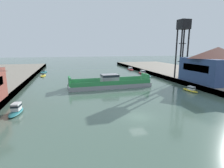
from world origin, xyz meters
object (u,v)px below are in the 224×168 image
(moored_boat_near_left, at_px, (16,110))
(moored_boat_far_right, at_px, (130,69))
(moored_boat_mid_left, at_px, (43,76))
(warehouse_shed, at_px, (216,65))
(moored_boat_mid_right, at_px, (190,89))
(moored_boat_upstream_a, at_px, (44,72))
(moored_boat_far_left, at_px, (142,72))
(crane_tower, at_px, (183,34))
(moored_boat_near_right, at_px, (146,75))
(chain_ferry, at_px, (110,83))

(moored_boat_near_left, bearing_deg, moored_boat_far_right, 53.37)
(moored_boat_mid_left, xyz_separation_m, warehouse_shed, (48.44, -31.81, 5.88))
(moored_boat_mid_left, distance_m, moored_boat_mid_right, 51.95)
(moored_boat_mid_left, relative_size, moored_boat_mid_right, 1.20)
(moored_boat_mid_right, relative_size, warehouse_shed, 0.36)
(moored_boat_upstream_a, bearing_deg, moored_boat_mid_right, -49.82)
(moored_boat_far_left, distance_m, crane_tower, 25.27)
(moored_boat_mid_right, bearing_deg, moored_boat_near_right, 90.28)
(moored_boat_far_left, bearing_deg, moored_boat_mid_right, -92.17)
(chain_ferry, xyz_separation_m, moored_boat_mid_left, (-20.02, 25.35, -0.85))
(chain_ferry, xyz_separation_m, moored_boat_near_left, (-19.71, -16.11, -0.44))
(chain_ferry, distance_m, moored_boat_far_right, 41.04)
(moored_boat_far_left, height_order, warehouse_shed, warehouse_shed)
(chain_ferry, distance_m, moored_boat_upstream_a, 42.28)
(moored_boat_upstream_a, bearing_deg, moored_boat_far_right, -0.60)
(moored_boat_near_left, relative_size, moored_boat_near_right, 0.74)
(moored_boat_near_right, relative_size, moored_boat_mid_left, 1.14)
(moored_boat_upstream_a, distance_m, crane_tower, 58.11)
(warehouse_shed, height_order, crane_tower, crane_tower)
(moored_boat_near_left, distance_m, warehouse_shed, 49.40)
(moored_boat_mid_left, bearing_deg, moored_boat_far_right, 15.54)
(moored_boat_near_right, height_order, crane_tower, crane_tower)
(chain_ferry, relative_size, moored_boat_mid_right, 4.51)
(moored_boat_mid_right, bearing_deg, moored_boat_mid_left, 137.43)
(moored_boat_mid_right, xyz_separation_m, warehouse_shed, (10.18, 3.34, 5.61))
(chain_ferry, bearing_deg, warehouse_shed, -12.80)
(warehouse_shed, bearing_deg, moored_boat_far_right, 102.16)
(moored_boat_near_left, relative_size, crane_tower, 0.29)
(chain_ferry, relative_size, moored_boat_near_right, 3.30)
(crane_tower, bearing_deg, warehouse_shed, -57.06)
(moored_boat_mid_right, height_order, moored_boat_upstream_a, moored_boat_mid_right)
(moored_boat_far_left, bearing_deg, moored_boat_near_left, -135.54)
(chain_ferry, bearing_deg, moored_boat_mid_left, 128.29)
(warehouse_shed, bearing_deg, moored_boat_far_left, 107.29)
(moored_boat_mid_left, height_order, moored_boat_far_right, moored_boat_far_right)
(chain_ferry, height_order, moored_boat_far_left, chain_ferry)
(moored_boat_upstream_a, bearing_deg, moored_boat_near_left, -88.60)
(moored_boat_far_left, xyz_separation_m, moored_boat_far_right, (-0.24, 13.92, -0.09))
(moored_boat_near_left, distance_m, moored_boat_near_right, 49.32)
(moored_boat_far_left, bearing_deg, chain_ferry, -131.06)
(moored_boat_far_right, xyz_separation_m, warehouse_shed, (9.20, -42.72, 5.63))
(moored_boat_near_right, relative_size, crane_tower, 0.39)
(moored_boat_far_right, xyz_separation_m, crane_tower, (3.88, -34.50, 14.28))
(crane_tower, bearing_deg, moored_boat_near_right, 109.88)
(chain_ferry, relative_size, moored_boat_far_left, 3.53)
(moored_boat_near_right, relative_size, warehouse_shed, 0.49)
(moored_boat_near_right, xyz_separation_m, moored_boat_mid_right, (0.12, -25.32, 0.21))
(moored_boat_far_right, bearing_deg, moored_boat_near_left, -126.63)
(moored_boat_mid_left, distance_m, moored_boat_far_right, 40.73)
(moored_boat_mid_left, relative_size, moored_boat_far_left, 0.94)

